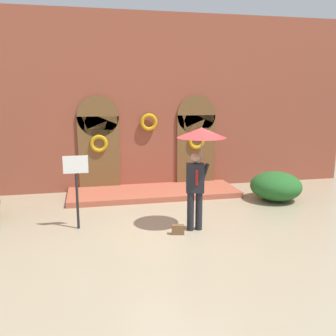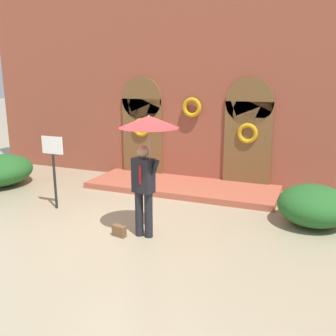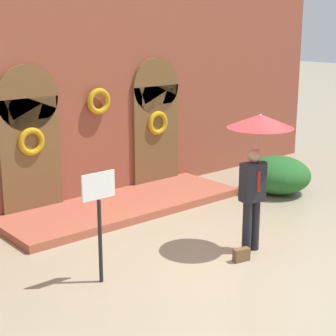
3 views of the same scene
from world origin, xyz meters
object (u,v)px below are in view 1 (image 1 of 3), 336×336
person_with_umbrella (200,148)px  shrub_right (276,186)px  sign_post (76,180)px  handbag (178,230)px

person_with_umbrella → shrub_right: (2.94, 1.88, -1.49)m
shrub_right → sign_post: bearing=-167.9°
handbag → sign_post: 2.57m
sign_post → shrub_right: size_ratio=1.13×
handbag → shrub_right: size_ratio=0.18×
sign_post → handbag: bearing=-21.6°
person_with_umbrella → sign_post: person_with_umbrella is taller
person_with_umbrella → sign_post: (-2.72, 0.66, -0.75)m
shrub_right → person_with_umbrella: bearing=-147.4°
handbag → sign_post: (-2.18, 0.86, 1.05)m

